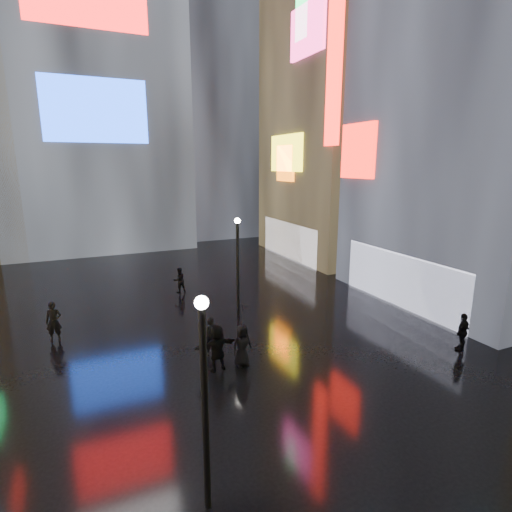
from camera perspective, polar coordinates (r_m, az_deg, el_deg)
ground at (r=21.32m, az=-8.89°, el=-8.67°), size 140.00×140.00×0.00m
building_right_mid at (r=27.43m, az=30.76°, el=26.49°), size 10.28×13.70×30.00m
building_right_far at (r=36.44m, az=12.47°, el=22.49°), size 10.28×12.00×28.00m
tower_main at (r=45.16m, az=-23.51°, el=29.05°), size 16.00×14.20×42.00m
tower_flank_right at (r=48.17m, az=-7.32°, el=23.95°), size 12.00×12.00×34.00m
lamp_near at (r=9.26m, az=-7.37°, el=-18.98°), size 0.30×0.30×5.20m
lamp_far at (r=20.43m, az=-2.61°, el=-0.81°), size 0.30×0.30×5.20m
pedestrian_3 at (r=19.50m, az=27.43°, el=-9.57°), size 1.04×0.63×1.65m
pedestrian_4 at (r=16.12m, az=-1.98°, el=-12.64°), size 0.87×0.61×1.70m
pedestrian_5 at (r=15.85m, az=-5.58°, el=-12.89°), size 1.76×0.73×1.84m
pedestrian_6 at (r=17.04m, az=-6.35°, el=-11.36°), size 0.68×0.53×1.64m
pedestrian_7 at (r=25.24m, az=-10.89°, el=-3.40°), size 0.86×0.72×1.57m
umbrella_2 at (r=15.61m, az=-2.02°, el=-8.41°), size 1.32×1.32×0.86m
pedestrian_8 at (r=20.28m, az=-26.92°, el=-8.37°), size 0.73×0.54×1.84m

